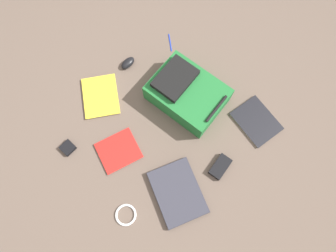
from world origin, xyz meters
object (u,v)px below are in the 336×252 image
at_px(laptop, 178,192).
at_px(power_brick, 220,167).
at_px(book_red, 119,151).
at_px(computer_mouse, 128,63).
at_px(book_blue, 256,121).
at_px(book_comic, 101,96).
at_px(backpack, 187,93).
at_px(pen_black, 170,42).
at_px(cable_coil, 126,215).
at_px(earbud_pouch, 68,148).

relative_size(laptop, power_brick, 2.95).
bearing_deg(book_red, computer_mouse, 130.22).
distance_m(computer_mouse, power_brick, 0.86).
height_order(book_blue, power_brick, power_brick).
relative_size(book_comic, book_red, 1.22).
bearing_deg(computer_mouse, book_blue, 16.02).
xyz_separation_m(backpack, computer_mouse, (-0.43, -0.08, -0.06)).
xyz_separation_m(book_comic, computer_mouse, (-0.04, 0.27, 0.01)).
xyz_separation_m(laptop, power_brick, (0.08, 0.27, 0.00)).
distance_m(book_comic, pen_black, 0.58).
bearing_deg(backpack, cable_coil, -72.77).
xyz_separation_m(computer_mouse, earbud_pouch, (0.14, -0.63, -0.01)).
distance_m(book_comic, computer_mouse, 0.28).
distance_m(laptop, book_blue, 0.64).
height_order(backpack, cable_coil, backpack).
xyz_separation_m(laptop, computer_mouse, (-0.78, 0.37, 0.01)).
bearing_deg(book_blue, book_red, -123.99).
height_order(book_red, cable_coil, same).
bearing_deg(laptop, pen_black, 135.89).
relative_size(computer_mouse, earbud_pouch, 1.39).
xyz_separation_m(computer_mouse, pen_black, (0.08, 0.30, -0.02)).
distance_m(book_blue, book_red, 0.84).
bearing_deg(pen_black, cable_coil, -59.19).
distance_m(book_red, computer_mouse, 0.57).
xyz_separation_m(book_blue, computer_mouse, (-0.84, -0.26, 0.01)).
height_order(book_comic, book_red, book_comic).
relative_size(computer_mouse, pen_black, 0.78).
relative_size(book_comic, cable_coil, 2.91).
bearing_deg(power_brick, earbud_pouch, -143.67).
xyz_separation_m(backpack, pen_black, (-0.34, 0.22, -0.07)).
relative_size(cable_coil, pen_black, 0.91).
relative_size(book_blue, earbud_pouch, 4.15).
height_order(book_comic, earbud_pouch, earbud_pouch).
bearing_deg(power_brick, pen_black, 152.62).
distance_m(book_comic, book_red, 0.37).
bearing_deg(backpack, book_comic, -137.36).
bearing_deg(computer_mouse, book_comic, -83.61).
height_order(pen_black, earbud_pouch, earbud_pouch).
xyz_separation_m(book_comic, power_brick, (0.82, 0.18, 0.01)).
relative_size(laptop, book_blue, 1.35).
xyz_separation_m(book_blue, book_red, (-0.47, -0.70, -0.00)).
height_order(book_comic, power_brick, power_brick).
xyz_separation_m(backpack, power_brick, (0.43, -0.18, -0.06)).
bearing_deg(book_red, book_blue, 56.01).
bearing_deg(computer_mouse, pen_black, 73.08).
bearing_deg(book_blue, cable_coil, -101.18).
bearing_deg(book_blue, backpack, -156.54).
distance_m(book_red, cable_coil, 0.36).
xyz_separation_m(book_comic, book_blue, (0.80, 0.54, -0.00)).
height_order(backpack, earbud_pouch, backpack).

